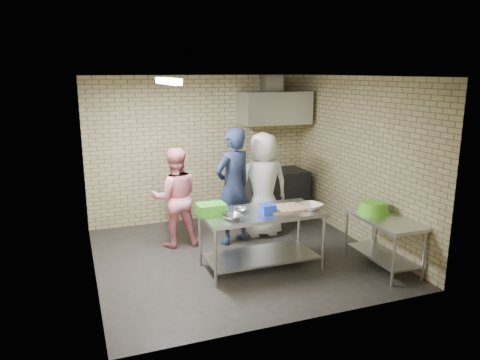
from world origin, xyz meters
The scene contains 24 objects.
floor centered at (0.00, 0.00, 0.00)m, with size 4.20×4.20×0.00m, color black.
ceiling centered at (0.00, 0.00, 2.70)m, with size 4.20×4.20×0.00m, color black.
back_wall centered at (0.00, 2.00, 1.35)m, with size 4.20×0.06×2.70m, color tan.
front_wall centered at (0.00, -2.00, 1.35)m, with size 4.20×0.06×2.70m, color tan.
left_wall centered at (-2.10, 0.00, 1.35)m, with size 0.06×4.00×2.70m, color tan.
right_wall centered at (2.10, 0.00, 1.35)m, with size 0.06×4.00×2.70m, color tan.
prep_table centered at (0.16, -0.50, 0.42)m, with size 1.70×0.85×0.85m, color #B5B8BC.
side_counter centered at (1.80, -1.10, 0.38)m, with size 0.60×1.20×0.75m, color silver.
stove centered at (1.35, 1.65, 0.45)m, with size 1.20×0.70×0.90m, color black.
range_hood centered at (1.35, 1.70, 2.10)m, with size 1.30×0.60×0.60m, color silver.
hood_duct centered at (1.35, 1.85, 2.55)m, with size 0.35×0.30×0.30m, color #A5A8AD.
wall_shelf centered at (1.65, 1.89, 1.92)m, with size 0.80×0.20×0.04m, color #3F2B19.
fluorescent_fixture centered at (-1.00, 0.00, 2.64)m, with size 0.10×1.25×0.08m, color white.
green_crate centered at (-0.54, -0.38, 0.92)m, with size 0.38×0.28×0.15m, color green.
blue_tub centered at (0.21, -0.60, 0.91)m, with size 0.19×0.19×0.12m, color #1B32D0.
cutting_board centered at (0.51, -0.52, 0.86)m, with size 0.52×0.40×0.03m, color tan.
mixing_bowl_a centered at (-0.34, -0.70, 0.88)m, with size 0.26×0.26×0.07m, color #A8ABAF.
mixing_bowl_b centered at (-0.14, -0.45, 0.88)m, with size 0.20×0.20×0.06m, color #B7B9BF.
ceramic_bowl centered at (0.86, -0.65, 0.89)m, with size 0.33×0.33×0.08m, color beige.
green_basin centered at (1.78, -0.85, 0.83)m, with size 0.46×0.46×0.17m, color #59C626, non-canonical shape.
bottle_green centered at (1.80, 1.89, 2.02)m, with size 0.06×0.06×0.15m, color green.
man_navy centered at (0.13, 0.59, 0.95)m, with size 0.69×0.46×1.90m, color #141B34.
woman_pink centered at (-0.78, 0.80, 0.80)m, with size 0.78×0.61×1.61m, color pink.
woman_white centered at (0.72, 0.76, 0.89)m, with size 0.87×0.57×1.79m, color white.
Camera 1 is at (-2.27, -6.16, 2.77)m, focal length 34.28 mm.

